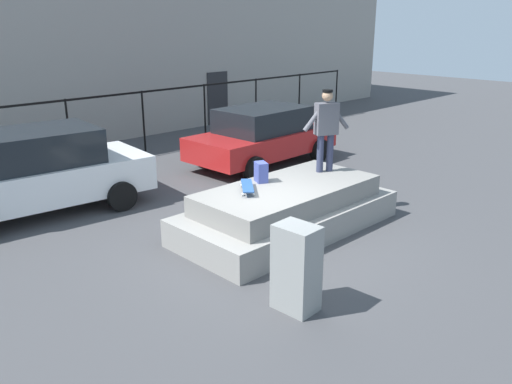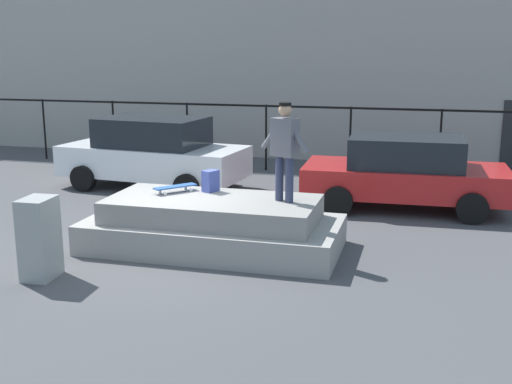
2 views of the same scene
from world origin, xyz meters
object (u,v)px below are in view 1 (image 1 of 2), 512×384
Objects in this scene: car_white_sedan_near at (35,172)px; utility_box at (296,268)px; skateboarder at (326,125)px; car_red_sedan_mid at (263,135)px; backpack at (261,172)px; skateboard at (247,186)px.

car_white_sedan_near is 3.76× the size of utility_box.
skateboarder reaches higher than car_white_sedan_near.
car_red_sedan_mid is at bearing -4.93° from car_white_sedan_near.
backpack is 0.08× the size of car_white_sedan_near.
car_red_sedan_mid is (3.95, 3.55, -0.19)m from skateboard.
skateboard is 0.17× the size of car_red_sedan_mid.
backpack is 3.25m from utility_box.
skateboarder is 0.35× the size of car_white_sedan_near.
car_white_sedan_near is (-4.32, 4.24, -0.99)m from skateboarder.
backpack reaches higher than utility_box.
backpack is at bearing 164.83° from skateboarder.
skateboard is 0.59× the size of utility_box.
backpack is at bearing -135.38° from car_red_sedan_mid.
skateboard is at bearing -61.17° from car_white_sedan_near.
skateboard is at bearing 175.65° from skateboarder.
car_red_sedan_mid is at bearing 41.94° from skateboard.
skateboard is 4.67m from car_white_sedan_near.
car_red_sedan_mid is 3.49× the size of utility_box.
car_red_sedan_mid is at bearing 45.42° from utility_box.
skateboard is at bearing -138.06° from car_red_sedan_mid.
skateboard is 1.91× the size of backpack.
car_red_sedan_mid is at bearing 159.38° from backpack.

